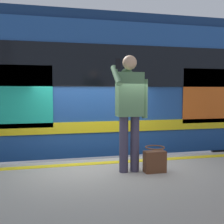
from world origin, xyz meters
The scene contains 7 objects.
ground_plane centered at (0.00, 0.00, 0.00)m, with size 24.62×24.62×0.00m, color #3D3D3F.
safety_line centered at (0.00, 0.30, 1.13)m, with size 12.90×0.16×0.01m, color yellow.
track_rail_near centered at (0.00, -1.49, 0.08)m, with size 17.12×0.08×0.16m, color slate.
track_rail_far centered at (0.00, -2.92, 0.08)m, with size 17.12×0.08×0.16m, color slate.
train_carriage centered at (-0.62, -2.20, 2.52)m, with size 12.97×2.73×3.97m.
passenger centered at (-0.29, 0.87, 2.19)m, with size 0.57×0.55×1.81m.
handbag centered at (-0.67, 0.99, 1.31)m, with size 0.34×0.31×0.40m.
Camera 1 is at (0.91, 4.84, 2.39)m, focal length 42.97 mm.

